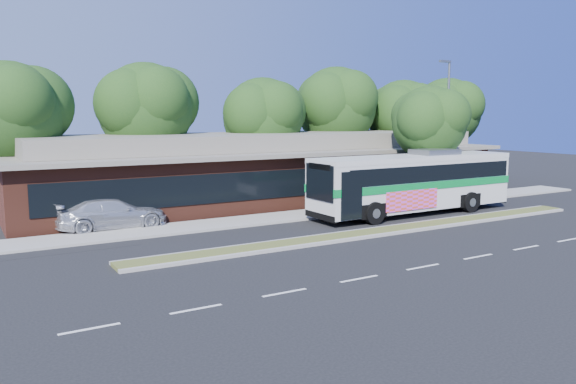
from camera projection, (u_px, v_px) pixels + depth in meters
name	position (u px, v px, depth m)	size (l,w,h in m)	color
ground	(394.00, 234.00, 26.72)	(120.00, 120.00, 0.00)	black
median_strip	(386.00, 231.00, 27.22)	(26.00, 1.10, 0.15)	#455122
sidewalk	(319.00, 213.00, 32.16)	(44.00, 2.60, 0.12)	gray
plaza_building	(264.00, 168.00, 37.49)	(33.20, 11.20, 4.45)	#4F2418
lamp_post	(447.00, 127.00, 36.02)	(0.93, 0.18, 9.07)	slate
tree_bg_a	(17.00, 111.00, 31.42)	(6.47, 5.80, 8.63)	black
tree_bg_b	(152.00, 107.00, 36.30)	(6.69, 6.00, 9.00)	black
tree_bg_c	(267.00, 116.00, 39.56)	(6.24, 5.60, 8.26)	black
tree_bg_d	(340.00, 105.00, 43.88)	(6.91, 6.20, 9.37)	black
tree_bg_e	(406.00, 114.00, 46.14)	(6.47, 5.80, 8.50)	black
tree_bg_f	(449.00, 111.00, 50.01)	(6.69, 6.00, 8.92)	black
transit_bus	(414.00, 178.00, 32.11)	(13.11, 3.17, 3.67)	beige
sedan	(112.00, 213.00, 27.91)	(2.21, 5.43, 1.57)	silver
sidewalk_tree	(432.00, 121.00, 35.17)	(5.13, 4.60, 7.46)	black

